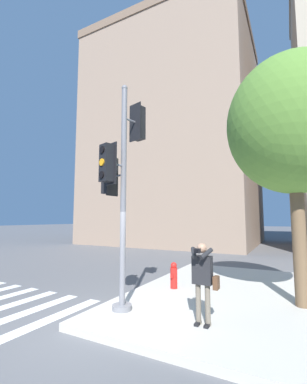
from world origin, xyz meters
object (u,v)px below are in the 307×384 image
Objects in this scene: person_photographer at (203,276)px; street_tree at (293,125)px; traffic_signal_pole at (120,174)px; fire_hydrant at (174,275)px.

street_tree reaches higher than person_photographer.
fire_hydrant is (0.44, 2.31, -2.89)m from traffic_signal_pole.
street_tree is at bearing -0.46° from fire_hydrant.
traffic_signal_pole is 3.11m from person_photographer.
person_photographer is at bearing -53.79° from fire_hydrant.
traffic_signal_pole is 3.42× the size of person_photographer.
person_photographer is 0.25× the size of street_tree.
person_photographer is at bearing -129.61° from street_tree.
fire_hydrant is at bearing 126.21° from person_photographer.
person_photographer is at bearing 1.74° from traffic_signal_pole.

